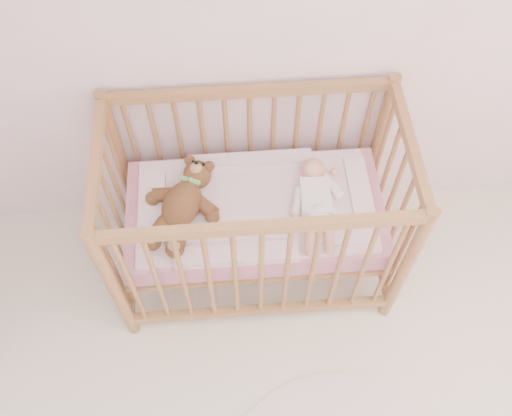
{
  "coord_description": "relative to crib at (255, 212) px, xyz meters",
  "views": [
    {
      "loc": [
        -0.26,
        0.17,
        2.82
      ],
      "look_at": [
        -0.16,
        1.55,
        0.62
      ],
      "focal_mm": 40.0,
      "sensor_mm": 36.0,
      "label": 1
    }
  ],
  "objects": [
    {
      "name": "mattress",
      "position": [
        0.0,
        0.0,
        -0.01
      ],
      "size": [
        1.22,
        0.62,
        0.13
      ],
      "primitive_type": "cube",
      "color": "#C67B89",
      "rests_on": "crib"
    },
    {
      "name": "blanket",
      "position": [
        0.0,
        0.0,
        0.06
      ],
      "size": [
        1.1,
        0.58,
        0.06
      ],
      "primitive_type": null,
      "color": "#EFA5BB",
      "rests_on": "mattress"
    },
    {
      "name": "crib",
      "position": [
        0.0,
        0.0,
        0.0
      ],
      "size": [
        1.36,
        0.76,
        1.0
      ],
      "primitive_type": null,
      "color": "#AC8448",
      "rests_on": "floor"
    },
    {
      "name": "baby",
      "position": [
        0.28,
        -0.02,
        0.14
      ],
      "size": [
        0.28,
        0.54,
        0.13
      ],
      "primitive_type": null,
      "rotation": [
        0.0,
        0.0,
        -0.05
      ],
      "color": "white",
      "rests_on": "blanket"
    },
    {
      "name": "teddy_bear",
      "position": [
        -0.34,
        -0.02,
        0.15
      ],
      "size": [
        0.56,
        0.64,
        0.15
      ],
      "primitive_type": null,
      "rotation": [
        0.0,
        0.0,
        -0.41
      ],
      "color": "brown",
      "rests_on": "blanket"
    },
    {
      "name": "wall_back",
      "position": [
        0.16,
        0.4,
        0.85
      ],
      "size": [
        4.0,
        0.02,
        2.7
      ],
      "primitive_type": "cube",
      "color": "white",
      "rests_on": "floor"
    }
  ]
}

